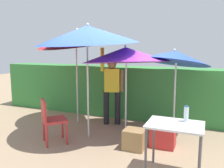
% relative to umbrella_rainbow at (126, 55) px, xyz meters
% --- Properties ---
extents(ground_plane, '(24.00, 24.00, 0.00)m').
position_rel_umbrella_rainbow_xyz_m(ground_plane, '(-0.25, -0.46, -1.72)').
color(ground_plane, '#9E8466').
extents(hedge_row, '(8.00, 0.70, 1.37)m').
position_rel_umbrella_rainbow_xyz_m(hedge_row, '(-0.25, 1.24, -1.04)').
color(hedge_row, '#38843D').
rests_on(hedge_row, ground_plane).
extents(umbrella_rainbow, '(1.89, 1.89, 1.99)m').
position_rel_umbrella_rainbow_xyz_m(umbrella_rainbow, '(0.00, 0.00, 0.00)').
color(umbrella_rainbow, silver).
rests_on(umbrella_rainbow, ground_plane).
extents(umbrella_orange, '(1.93, 1.93, 2.48)m').
position_rel_umbrella_rainbow_xyz_m(umbrella_orange, '(-1.32, 0.20, 0.41)').
color(umbrella_orange, silver).
rests_on(umbrella_orange, ground_plane).
extents(umbrella_yellow, '(1.49, 1.47, 2.00)m').
position_rel_umbrella_rainbow_xyz_m(umbrella_yellow, '(0.99, 0.33, -0.04)').
color(umbrella_yellow, silver).
rests_on(umbrella_yellow, ground_plane).
extents(umbrella_navy, '(2.09, 2.10, 2.40)m').
position_rel_umbrella_rainbow_xyz_m(umbrella_navy, '(-0.62, -0.54, 0.41)').
color(umbrella_navy, silver).
rests_on(umbrella_navy, ground_plane).
extents(person_vendor, '(0.55, 0.33, 1.88)m').
position_rel_umbrella_rainbow_xyz_m(person_vendor, '(-0.50, 0.42, -0.79)').
color(person_vendor, black).
rests_on(person_vendor, ground_plane).
extents(chair_plastic, '(0.62, 0.62, 0.89)m').
position_rel_umbrella_rainbow_xyz_m(chair_plastic, '(-1.14, -1.15, -1.21)').
color(chair_plastic, '#B72D2D').
rests_on(chair_plastic, ground_plane).
extents(cooler_box, '(0.46, 0.35, 0.46)m').
position_rel_umbrella_rainbow_xyz_m(cooler_box, '(0.93, -0.46, -1.49)').
color(cooler_box, red).
rests_on(cooler_box, ground_plane).
extents(crate_cardboard, '(0.39, 0.34, 0.37)m').
position_rel_umbrella_rainbow_xyz_m(crate_cardboard, '(0.46, -0.78, -1.54)').
color(crate_cardboard, '#9E7A4C').
rests_on(crate_cardboard, ground_plane).
extents(folding_table, '(0.80, 0.60, 0.78)m').
position_rel_umbrella_rainbow_xyz_m(folding_table, '(1.26, -1.41, -1.04)').
color(folding_table, '#4C4C51').
rests_on(folding_table, ground_plane).
extents(bottle_water, '(0.07, 0.07, 0.24)m').
position_rel_umbrella_rainbow_xyz_m(bottle_water, '(1.39, -1.24, -0.83)').
color(bottle_water, silver).
rests_on(bottle_water, folding_table).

